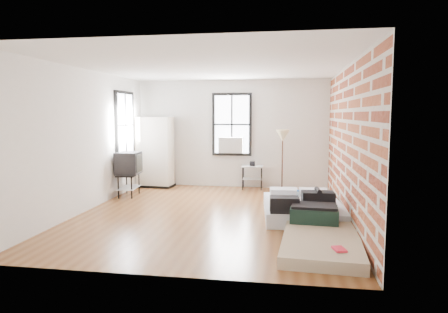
% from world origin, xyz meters
% --- Properties ---
extents(ground, '(6.00, 6.00, 0.00)m').
position_xyz_m(ground, '(0.00, 0.00, 0.00)').
color(ground, brown).
rests_on(ground, ground).
extents(room_shell, '(5.02, 6.02, 2.80)m').
position_xyz_m(room_shell, '(0.23, 0.36, 1.74)').
color(room_shell, silver).
rests_on(room_shell, ground).
extents(mattress_main, '(1.58, 2.05, 0.62)m').
position_xyz_m(mattress_main, '(1.75, 0.12, 0.17)').
color(mattress_main, silver).
rests_on(mattress_main, ground).
extents(mattress_bare, '(1.22, 2.14, 0.45)m').
position_xyz_m(mattress_bare, '(1.94, -1.42, 0.13)').
color(mattress_bare, tan).
rests_on(mattress_bare, ground).
extents(wardrobe, '(0.97, 0.60, 1.84)m').
position_xyz_m(wardrobe, '(-2.00, 2.65, 0.92)').
color(wardrobe, black).
rests_on(wardrobe, ground).
extents(side_table, '(0.55, 0.45, 0.71)m').
position_xyz_m(side_table, '(0.57, 2.72, 0.48)').
color(side_table, black).
rests_on(side_table, ground).
extents(floor_lamp, '(0.33, 0.33, 1.53)m').
position_xyz_m(floor_lamp, '(1.32, 2.65, 1.30)').
color(floor_lamp, '#331C11').
rests_on(floor_lamp, ground).
extents(tv_stand, '(0.57, 0.77, 1.04)m').
position_xyz_m(tv_stand, '(-2.21, 1.38, 0.74)').
color(tv_stand, black).
rests_on(tv_stand, ground).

